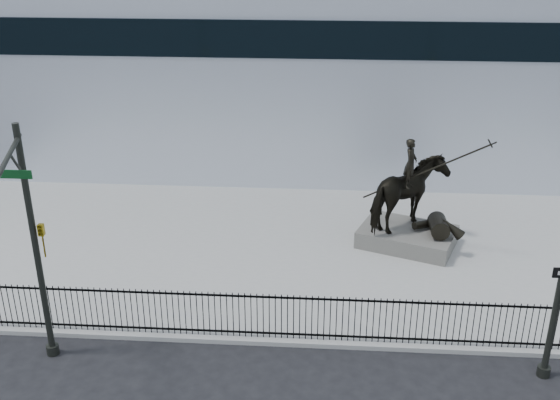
{
  "coord_description": "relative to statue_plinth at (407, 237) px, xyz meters",
  "views": [
    {
      "loc": [
        0.74,
        -15.08,
        11.72
      ],
      "look_at": [
        -0.76,
        6.0,
        2.59
      ],
      "focal_mm": 42.0,
      "sensor_mm": 36.0,
      "label": 1
    }
  ],
  "objects": [
    {
      "name": "statue_plinth",
      "position": [
        0.0,
        0.0,
        0.0
      ],
      "size": [
        4.1,
        3.48,
        0.65
      ],
      "primitive_type": "cube",
      "rotation": [
        0.0,
        0.0,
        -0.37
      ],
      "color": "#5D5B55",
      "rests_on": "plaza"
    },
    {
      "name": "equestrian_statue",
      "position": [
        0.06,
        -0.02,
        1.69
      ],
      "size": [
        4.18,
        3.41,
        3.77
      ],
      "rotation": [
        0.0,
        0.0,
        -0.37
      ],
      "color": "black",
      "rests_on": "statue_plinth"
    },
    {
      "name": "building",
      "position": [
        -4.02,
        12.3,
        4.02
      ],
      "size": [
        44.0,
        14.0,
        9.0
      ],
      "primitive_type": "cube",
      "color": "silver",
      "rests_on": "ground"
    },
    {
      "name": "traffic_signal_left",
      "position": [
        -10.77,
        -8.32,
        3.55
      ],
      "size": [
        1.52,
        4.84,
        7.0
      ],
      "color": "black",
      "rests_on": "ground"
    },
    {
      "name": "ground",
      "position": [
        -4.02,
        -7.7,
        -0.48
      ],
      "size": [
        120.0,
        120.0,
        0.0
      ],
      "primitive_type": "plane",
      "color": "black",
      "rests_on": "ground"
    },
    {
      "name": "picket_fence",
      "position": [
        -4.02,
        -6.45,
        0.43
      ],
      "size": [
        22.1,
        0.1,
        1.5
      ],
      "color": "black",
      "rests_on": "plaza"
    },
    {
      "name": "plaza",
      "position": [
        -4.02,
        -0.7,
        -0.4
      ],
      "size": [
        30.0,
        12.0,
        0.15
      ],
      "primitive_type": "cube",
      "color": "#999A97",
      "rests_on": "ground"
    }
  ]
}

